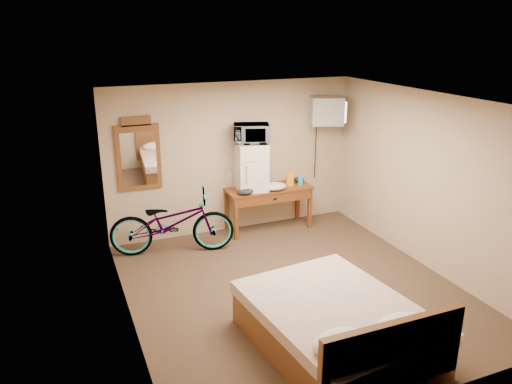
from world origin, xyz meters
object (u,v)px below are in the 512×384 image
wall_mirror (138,155)px  bed (339,327)px  desk (270,194)px  crt_television (326,111)px  blue_cup (300,181)px  mini_fridge (251,167)px  bicycle (172,223)px  microwave (251,134)px

wall_mirror → bed: wall_mirror is taller
desk → crt_television: size_ratio=2.17×
blue_cup → bed: bearing=-110.5°
blue_cup → wall_mirror: 2.73m
blue_cup → crt_television: 1.26m
mini_fridge → bicycle: 1.60m
wall_mirror → blue_cup: bearing=-7.2°
microwave → crt_television: crt_television is taller
mini_fridge → wall_mirror: 1.81m
crt_television → bicycle: 3.17m
blue_cup → bicycle: bicycle is taller
microwave → wall_mirror: 1.80m
blue_cup → bicycle: bearing=-174.8°
wall_mirror → bed: (1.40, -3.65, -1.17)m
blue_cup → microwave: bearing=173.9°
bicycle → bed: (1.05, -3.11, -0.20)m
desk → bicycle: size_ratio=0.78×
desk → mini_fridge: mini_fridge is taller
crt_television → wall_mirror: bearing=175.4°
desk → blue_cup: bearing=-5.8°
desk → bed: bearing=-101.5°
mini_fridge → wall_mirror: size_ratio=0.69×
wall_mirror → desk: bearing=-7.5°
bed → mini_fridge: bearing=83.8°
blue_cup → crt_television: bearing=9.1°
mini_fridge → wall_mirror: bearing=172.3°
crt_television → bed: 4.17m
blue_cup → bed: size_ratio=0.07×
bed → microwave: bearing=83.8°
desk → bicycle: 1.77m
blue_cup → bed: blue_cup is taller
crt_television → bed: bearing=-117.0°
mini_fridge → crt_television: size_ratio=1.18×
microwave → bed: size_ratio=0.26×
desk → blue_cup: (0.55, -0.06, 0.19)m
crt_television → blue_cup: bearing=-170.9°
desk → bicycle: (-1.74, -0.27, -0.14)m
blue_cup → bed: 3.58m
crt_television → mini_fridge: bearing=179.4°
desk → wall_mirror: wall_mirror is taller
bicycle → mini_fridge: bearing=-65.1°
mini_fridge → blue_cup: 0.93m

